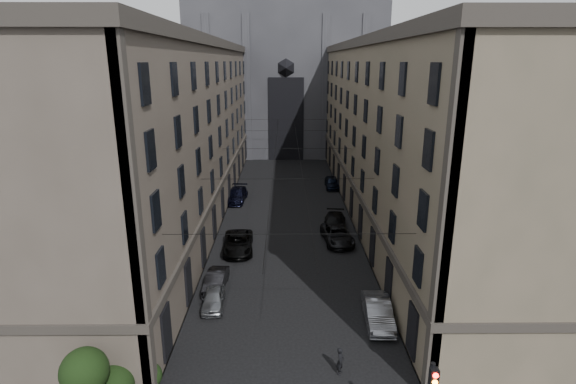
{
  "coord_description": "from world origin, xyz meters",
  "views": [
    {
      "loc": [
        -0.26,
        -13.05,
        16.68
      ],
      "look_at": [
        -0.06,
        12.28,
        9.25
      ],
      "focal_mm": 28.0,
      "sensor_mm": 36.0,
      "label": 1
    }
  ],
  "objects_px": {
    "car_left_near": "(213,298)",
    "car_right_midnear": "(337,235)",
    "gothic_tower": "(286,54)",
    "pedestrian": "(340,361)",
    "car_left_midnear": "(216,280)",
    "car_left_midfar": "(238,243)",
    "car_right_midfar": "(335,223)",
    "car_right_near": "(378,312)",
    "car_left_far": "(236,195)",
    "car_right_far": "(332,182)"
  },
  "relations": [
    {
      "from": "gothic_tower",
      "to": "car_left_near",
      "type": "xyz_separation_m",
      "value": [
        -5.29,
        -59.83,
        -17.16
      ]
    },
    {
      "from": "gothic_tower",
      "to": "car_left_midnear",
      "type": "height_order",
      "value": "gothic_tower"
    },
    {
      "from": "car_left_near",
      "to": "car_right_midnear",
      "type": "distance_m",
      "value": 15.32
    },
    {
      "from": "gothic_tower",
      "to": "car_right_midnear",
      "type": "distance_m",
      "value": 51.39
    },
    {
      "from": "car_left_midfar",
      "to": "car_right_far",
      "type": "bearing_deg",
      "value": 59.64
    },
    {
      "from": "car_right_midfar",
      "to": "pedestrian",
      "type": "xyz_separation_m",
      "value": [
        -2.05,
        -21.84,
        0.02
      ]
    },
    {
      "from": "car_left_near",
      "to": "car_right_midnear",
      "type": "xyz_separation_m",
      "value": [
        10.03,
        11.58,
        0.12
      ]
    },
    {
      "from": "car_right_far",
      "to": "car_right_near",
      "type": "bearing_deg",
      "value": -90.6
    },
    {
      "from": "gothic_tower",
      "to": "pedestrian",
      "type": "bearing_deg",
      "value": -87.62
    },
    {
      "from": "car_left_midnear",
      "to": "car_right_midfar",
      "type": "height_order",
      "value": "car_right_midfar"
    },
    {
      "from": "car_right_far",
      "to": "car_left_near",
      "type": "bearing_deg",
      "value": -110.55
    },
    {
      "from": "car_right_midnear",
      "to": "pedestrian",
      "type": "relative_size",
      "value": 3.41
    },
    {
      "from": "car_left_midnear",
      "to": "car_right_near",
      "type": "relative_size",
      "value": 0.84
    },
    {
      "from": "gothic_tower",
      "to": "pedestrian",
      "type": "distance_m",
      "value": 69.14
    },
    {
      "from": "car_left_midnear",
      "to": "car_right_midnear",
      "type": "bearing_deg",
      "value": 44.44
    },
    {
      "from": "gothic_tower",
      "to": "car_right_midnear",
      "type": "bearing_deg",
      "value": -84.39
    },
    {
      "from": "car_right_midfar",
      "to": "car_right_near",
      "type": "bearing_deg",
      "value": -79.2
    },
    {
      "from": "car_left_far",
      "to": "car_right_far",
      "type": "bearing_deg",
      "value": 30.25
    },
    {
      "from": "car_left_midnear",
      "to": "car_right_near",
      "type": "xyz_separation_m",
      "value": [
        11.35,
        -4.74,
        0.12
      ]
    },
    {
      "from": "car_left_midnear",
      "to": "pedestrian",
      "type": "bearing_deg",
      "value": -46.45
    },
    {
      "from": "car_right_near",
      "to": "car_right_midnear",
      "type": "relative_size",
      "value": 0.87
    },
    {
      "from": "car_left_midfar",
      "to": "car_right_midnear",
      "type": "height_order",
      "value": "car_left_midfar"
    },
    {
      "from": "car_left_midnear",
      "to": "car_left_midfar",
      "type": "height_order",
      "value": "car_left_midfar"
    },
    {
      "from": "car_right_midnear",
      "to": "car_left_midnear",
      "type": "bearing_deg",
      "value": -144.42
    },
    {
      "from": "car_left_near",
      "to": "car_left_midnear",
      "type": "distance_m",
      "value": 2.61
    },
    {
      "from": "car_right_midnear",
      "to": "car_right_midfar",
      "type": "bearing_deg",
      "value": 82.61
    },
    {
      "from": "car_right_near",
      "to": "pedestrian",
      "type": "height_order",
      "value": "pedestrian"
    },
    {
      "from": "gothic_tower",
      "to": "car_left_far",
      "type": "bearing_deg",
      "value": -99.99
    },
    {
      "from": "gothic_tower",
      "to": "pedestrian",
      "type": "height_order",
      "value": "gothic_tower"
    },
    {
      "from": "car_left_midfar",
      "to": "car_right_far",
      "type": "height_order",
      "value": "car_left_midfar"
    },
    {
      "from": "gothic_tower",
      "to": "car_left_midnear",
      "type": "distance_m",
      "value": 59.98
    },
    {
      "from": "car_right_near",
      "to": "car_right_midfar",
      "type": "height_order",
      "value": "car_right_near"
    },
    {
      "from": "car_left_midnear",
      "to": "car_left_midfar",
      "type": "xyz_separation_m",
      "value": [
        1.0,
        7.01,
        0.12
      ]
    },
    {
      "from": "car_right_midfar",
      "to": "car_right_far",
      "type": "distance_m",
      "value": 16.01
    },
    {
      "from": "car_right_near",
      "to": "pedestrian",
      "type": "xyz_separation_m",
      "value": [
        -3.08,
        -5.0,
        0.02
      ]
    },
    {
      "from": "gothic_tower",
      "to": "car_left_near",
      "type": "distance_m",
      "value": 62.47
    },
    {
      "from": "gothic_tower",
      "to": "car_left_midnear",
      "type": "xyz_separation_m",
      "value": [
        -5.49,
        -57.22,
        -17.14
      ]
    },
    {
      "from": "pedestrian",
      "to": "car_right_midfar",
      "type": "bearing_deg",
      "value": 13.5
    },
    {
      "from": "car_right_far",
      "to": "pedestrian",
      "type": "height_order",
      "value": "pedestrian"
    },
    {
      "from": "car_left_near",
      "to": "car_right_midfar",
      "type": "relative_size",
      "value": 0.69
    },
    {
      "from": "car_right_near",
      "to": "car_right_midnear",
      "type": "xyz_separation_m",
      "value": [
        -1.12,
        13.71,
        -0.02
      ]
    },
    {
      "from": "car_left_far",
      "to": "car_right_near",
      "type": "bearing_deg",
      "value": -61.42
    },
    {
      "from": "car_left_near",
      "to": "car_right_midnear",
      "type": "bearing_deg",
      "value": 46.4
    },
    {
      "from": "gothic_tower",
      "to": "car_right_midnear",
      "type": "relative_size",
      "value": 10.61
    },
    {
      "from": "car_right_midnear",
      "to": "car_right_midfar",
      "type": "xyz_separation_m",
      "value": [
        0.09,
        3.13,
        0.02
      ]
    },
    {
      "from": "car_left_near",
      "to": "car_left_midfar",
      "type": "relative_size",
      "value": 0.66
    },
    {
      "from": "car_right_near",
      "to": "car_right_midfar",
      "type": "relative_size",
      "value": 0.89
    },
    {
      "from": "car_left_near",
      "to": "car_right_near",
      "type": "bearing_deg",
      "value": -13.51
    },
    {
      "from": "car_left_midfar",
      "to": "car_right_far",
      "type": "xyz_separation_m",
      "value": [
        10.69,
        21.05,
        -0.01
      ]
    },
    {
      "from": "car_left_near",
      "to": "car_right_far",
      "type": "relative_size",
      "value": 0.82
    }
  ]
}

